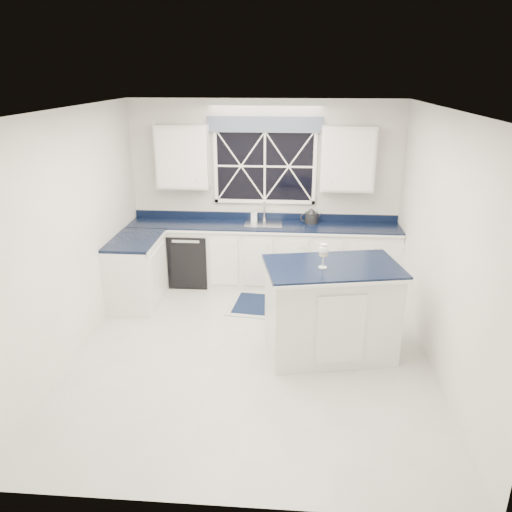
# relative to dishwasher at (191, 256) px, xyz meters

# --- Properties ---
(ground) EXTENTS (4.50, 4.50, 0.00)m
(ground) POSITION_rel_dishwasher_xyz_m (1.10, -1.95, -0.41)
(ground) COLOR #B7B8B2
(ground) RESTS_ON ground
(back_wall) EXTENTS (4.00, 0.10, 2.70)m
(back_wall) POSITION_rel_dishwasher_xyz_m (1.10, 0.30, 0.94)
(back_wall) COLOR white
(back_wall) RESTS_ON ground
(base_cabinets) EXTENTS (3.99, 1.60, 0.90)m
(base_cabinets) POSITION_rel_dishwasher_xyz_m (0.77, -0.17, 0.04)
(base_cabinets) COLOR silver
(base_cabinets) RESTS_ON ground
(countertop) EXTENTS (3.98, 0.64, 0.04)m
(countertop) POSITION_rel_dishwasher_xyz_m (1.10, 0.00, 0.51)
(countertop) COLOR black
(countertop) RESTS_ON base_cabinets
(dishwasher) EXTENTS (0.60, 0.58, 0.82)m
(dishwasher) POSITION_rel_dishwasher_xyz_m (0.00, 0.00, 0.00)
(dishwasher) COLOR black
(dishwasher) RESTS_ON ground
(window) EXTENTS (1.65, 0.09, 1.26)m
(window) POSITION_rel_dishwasher_xyz_m (1.10, 0.25, 1.42)
(window) COLOR black
(window) RESTS_ON ground
(upper_cabinets) EXTENTS (3.10, 0.34, 0.90)m
(upper_cabinets) POSITION_rel_dishwasher_xyz_m (1.10, 0.13, 1.49)
(upper_cabinets) COLOR silver
(upper_cabinets) RESTS_ON ground
(faucet) EXTENTS (0.05, 0.20, 0.30)m
(faucet) POSITION_rel_dishwasher_xyz_m (1.10, 0.19, 0.69)
(faucet) COLOR silver
(faucet) RESTS_ON countertop
(island) EXTENTS (1.59, 1.14, 1.08)m
(island) POSITION_rel_dishwasher_xyz_m (1.98, -1.93, 0.13)
(island) COLOR silver
(island) RESTS_ON ground
(rug) EXTENTS (1.40, 0.95, 0.02)m
(rug) POSITION_rel_dishwasher_xyz_m (1.35, -0.80, -0.40)
(rug) COLOR #AFAFAA
(rug) RESTS_ON ground
(kettle) EXTENTS (0.32, 0.23, 0.23)m
(kettle) POSITION_rel_dishwasher_xyz_m (1.80, 0.13, 0.63)
(kettle) COLOR #29292C
(kettle) RESTS_ON countertop
(wine_glass) EXTENTS (0.11, 0.11, 0.27)m
(wine_glass) POSITION_rel_dishwasher_xyz_m (1.86, -2.01, 0.85)
(wine_glass) COLOR silver
(wine_glass) RESTS_ON island
(soap_bottle) EXTENTS (0.09, 0.09, 0.19)m
(soap_bottle) POSITION_rel_dishwasher_xyz_m (0.95, 0.17, 0.63)
(soap_bottle) COLOR silver
(soap_bottle) RESTS_ON countertop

